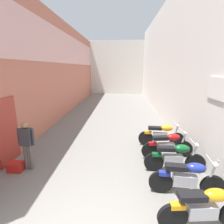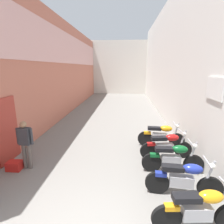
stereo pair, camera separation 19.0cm
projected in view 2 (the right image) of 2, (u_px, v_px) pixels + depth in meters
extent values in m
plane|color=slate|center=(112.00, 123.00, 10.56)|extent=(36.14, 36.14, 0.00)
cube|color=#B76651|center=(64.00, 69.00, 12.01)|extent=(0.40, 20.14, 6.11)
cube|color=#9E2D23|center=(7.00, 130.00, 6.01)|extent=(0.06, 1.10, 2.20)
cube|color=#DBA39E|center=(66.00, 48.00, 11.67)|extent=(0.04, 20.14, 1.95)
cube|color=silver|center=(167.00, 61.00, 11.40)|extent=(0.40, 20.14, 7.06)
cube|color=white|center=(215.00, 88.00, 4.79)|extent=(0.04, 0.90, 0.60)
cube|color=beige|center=(120.00, 68.00, 22.46)|extent=(9.38, 2.00, 6.27)
cylinder|color=black|center=(167.00, 218.00, 3.48)|extent=(0.60, 0.14, 0.60)
cube|color=#9E9EA3|center=(197.00, 213.00, 3.46)|extent=(0.58, 0.25, 0.28)
ellipsoid|color=orange|center=(211.00, 196.00, 3.38)|extent=(0.50, 0.30, 0.24)
cube|color=black|center=(187.00, 198.00, 3.38)|extent=(0.54, 0.27, 0.12)
cube|color=orange|center=(172.00, 207.00, 3.42)|extent=(0.29, 0.17, 0.10)
cylinder|color=black|center=(210.00, 188.00, 4.34)|extent=(0.60, 0.14, 0.60)
cylinder|color=black|center=(157.00, 183.00, 4.55)|extent=(0.60, 0.14, 0.60)
cube|color=#9E9EA3|center=(181.00, 181.00, 4.43)|extent=(0.58, 0.25, 0.28)
ellipsoid|color=navy|center=(193.00, 169.00, 4.30)|extent=(0.50, 0.31, 0.24)
cube|color=black|center=(173.00, 168.00, 4.39)|extent=(0.54, 0.27, 0.12)
cylinder|color=#9E9EA3|center=(209.00, 175.00, 4.27)|extent=(0.25, 0.08, 0.77)
cylinder|color=#9E9EA3|center=(207.00, 162.00, 4.20)|extent=(0.09, 0.58, 0.04)
sphere|color=silver|center=(212.00, 166.00, 4.20)|extent=(0.14, 0.14, 0.14)
cube|color=navy|center=(161.00, 174.00, 4.48)|extent=(0.29, 0.17, 0.10)
cylinder|color=black|center=(193.00, 164.00, 5.42)|extent=(0.60, 0.09, 0.60)
cylinder|color=black|center=(151.00, 163.00, 5.52)|extent=(0.60, 0.09, 0.60)
cube|color=#9E9EA3|center=(171.00, 160.00, 5.45)|extent=(0.56, 0.20, 0.28)
ellipsoid|color=#0F5123|center=(180.00, 149.00, 5.34)|extent=(0.48, 0.26, 0.24)
cube|color=black|center=(164.00, 149.00, 5.38)|extent=(0.52, 0.22, 0.12)
cylinder|color=#9E9EA3|center=(192.00, 154.00, 5.34)|extent=(0.25, 0.06, 0.77)
cylinder|color=#9E9EA3|center=(191.00, 143.00, 5.26)|extent=(0.04, 0.58, 0.04)
sphere|color=silver|center=(195.00, 146.00, 5.28)|extent=(0.14, 0.14, 0.14)
cube|color=#0F5123|center=(155.00, 155.00, 5.45)|extent=(0.28, 0.14, 0.10)
cylinder|color=black|center=(183.00, 150.00, 6.37)|extent=(0.61, 0.16, 0.60)
cylinder|color=black|center=(149.00, 151.00, 6.30)|extent=(0.61, 0.16, 0.60)
cube|color=#9E9EA3|center=(165.00, 147.00, 6.30)|extent=(0.58, 0.27, 0.28)
ellipsoid|color=#AD1414|center=(172.00, 138.00, 6.23)|extent=(0.51, 0.32, 0.24)
cube|color=black|center=(159.00, 138.00, 6.21)|extent=(0.54, 0.29, 0.12)
cylinder|color=#9E9EA3|center=(182.00, 141.00, 6.28)|extent=(0.25, 0.09, 0.77)
cylinder|color=#9E9EA3|center=(181.00, 131.00, 6.19)|extent=(0.11, 0.58, 0.04)
sphere|color=silver|center=(184.00, 134.00, 6.22)|extent=(0.14, 0.14, 0.14)
cube|color=#AD1414|center=(151.00, 144.00, 6.24)|extent=(0.30, 0.18, 0.10)
cylinder|color=black|center=(177.00, 140.00, 7.20)|extent=(0.60, 0.13, 0.60)
cylinder|color=black|center=(145.00, 139.00, 7.40)|extent=(0.60, 0.13, 0.60)
cube|color=#9E9EA3|center=(160.00, 137.00, 7.28)|extent=(0.58, 0.25, 0.28)
ellipsoid|color=orange|center=(166.00, 129.00, 7.15)|extent=(0.50, 0.30, 0.24)
cube|color=black|center=(154.00, 128.00, 7.23)|extent=(0.54, 0.26, 0.12)
cylinder|color=#9E9EA3|center=(176.00, 132.00, 7.13)|extent=(0.25, 0.08, 0.77)
cylinder|color=#9E9EA3|center=(175.00, 124.00, 7.05)|extent=(0.09, 0.58, 0.04)
sphere|color=silver|center=(177.00, 126.00, 7.06)|extent=(0.14, 0.14, 0.14)
cube|color=orange|center=(147.00, 133.00, 7.32)|extent=(0.29, 0.16, 0.10)
cylinder|color=#564C47|center=(25.00, 156.00, 5.69)|extent=(0.12, 0.12, 0.82)
cylinder|color=#564C47|center=(30.00, 156.00, 5.68)|extent=(0.12, 0.12, 0.82)
cube|color=#333338|center=(25.00, 136.00, 5.52)|extent=(0.35, 0.22, 0.54)
sphere|color=#997051|center=(23.00, 124.00, 5.43)|extent=(0.20, 0.20, 0.20)
cylinder|color=#333338|center=(18.00, 136.00, 5.54)|extent=(0.08, 0.08, 0.52)
cylinder|color=#333338|center=(31.00, 136.00, 5.51)|extent=(0.08, 0.08, 0.52)
cube|color=red|center=(15.00, 166.00, 5.65)|extent=(0.44, 0.32, 0.28)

